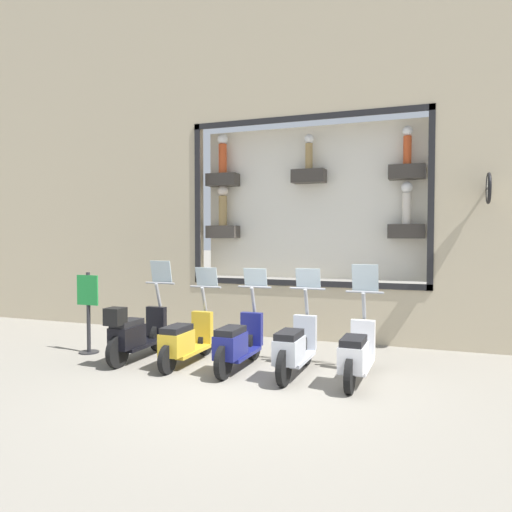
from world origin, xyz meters
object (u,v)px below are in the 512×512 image
at_px(scooter_silver_1, 294,348).
at_px(scooter_yellow_3, 185,340).
at_px(shop_sign_post, 88,310).
at_px(scooter_navy_2, 237,343).
at_px(scooter_white_0, 356,353).
at_px(scooter_black_4, 135,333).

height_order(scooter_silver_1, scooter_yellow_3, scooter_silver_1).
height_order(scooter_silver_1, shop_sign_post, scooter_silver_1).
relative_size(scooter_navy_2, shop_sign_post, 1.21).
bearing_deg(scooter_yellow_3, scooter_white_0, -89.88).
bearing_deg(shop_sign_post, scooter_yellow_3, -94.20).
relative_size(scooter_white_0, shop_sign_post, 1.21).
bearing_deg(scooter_navy_2, shop_sign_post, 87.21).
height_order(scooter_yellow_3, scooter_black_4, scooter_black_4).
bearing_deg(scooter_yellow_3, scooter_navy_2, -89.68).
xyz_separation_m(scooter_white_0, scooter_black_4, (-0.06, 3.78, 0.05)).
relative_size(scooter_black_4, shop_sign_post, 1.22).
xyz_separation_m(scooter_black_4, shop_sign_post, (0.20, 1.14, 0.31)).
xyz_separation_m(scooter_yellow_3, scooter_black_4, (-0.05, 0.94, 0.07)).
height_order(scooter_silver_1, scooter_navy_2, scooter_silver_1).
bearing_deg(scooter_white_0, scooter_black_4, 90.85).
relative_size(scooter_white_0, scooter_black_4, 1.00).
distance_m(scooter_navy_2, scooter_black_4, 1.89).
bearing_deg(scooter_navy_2, scooter_yellow_3, 90.32).
bearing_deg(scooter_silver_1, scooter_black_4, 91.15).
distance_m(scooter_silver_1, shop_sign_post, 3.99).
bearing_deg(scooter_navy_2, scooter_silver_1, -89.90).
height_order(scooter_white_0, scooter_black_4, scooter_white_0).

